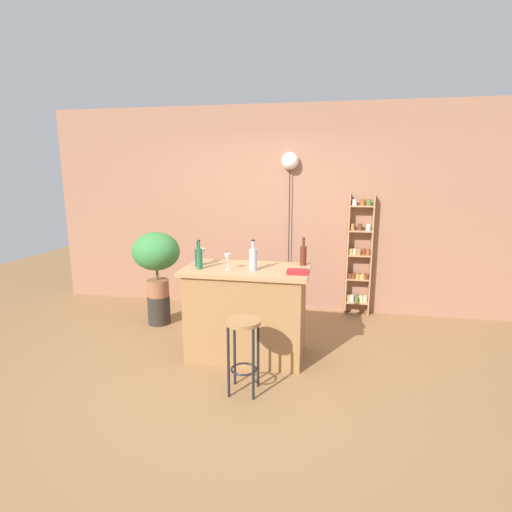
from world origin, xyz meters
TOP-DOWN VIEW (x-y plane):
  - ground at (0.00, 0.00)m, footprint 12.00×12.00m
  - back_wall at (0.00, 1.95)m, footprint 6.40×0.10m
  - kitchen_counter at (0.00, 0.30)m, footprint 1.28×0.71m
  - bar_stool at (0.13, -0.43)m, footprint 0.30×0.30m
  - spice_shelf at (1.21, 1.81)m, footprint 0.33×0.13m
  - plant_stool at (-1.30, 0.97)m, footprint 0.28×0.28m
  - potted_plant at (-1.30, 0.97)m, footprint 0.60×0.54m
  - bottle_sauce_amber at (-0.46, 0.18)m, footprint 0.06×0.06m
  - bottle_spirits_clear at (0.56, 0.54)m, footprint 0.07×0.07m
  - bottle_olive_oil at (0.08, 0.22)m, footprint 0.08×0.08m
  - bottle_soda_blue at (-0.52, 0.30)m, footprint 0.07×0.07m
  - wine_glass_left at (-0.17, 0.19)m, footprint 0.07×0.07m
  - wine_glass_center at (-0.51, 0.42)m, footprint 0.07×0.07m
  - cookbook at (0.54, 0.17)m, footprint 0.22×0.16m
  - pendant_globe_light at (0.26, 1.84)m, footprint 0.23×0.23m

SIDE VIEW (x-z plane):
  - ground at x=0.00m, z-range 0.00..0.00m
  - plant_stool at x=-1.30m, z-range 0.00..0.36m
  - kitchen_counter at x=0.00m, z-range 0.00..0.96m
  - bar_stool at x=0.13m, z-range 0.15..0.82m
  - spice_shelf at x=1.21m, z-range -0.02..1.62m
  - potted_plant at x=-1.30m, z-range 0.49..1.31m
  - cookbook at x=0.54m, z-range 0.95..0.99m
  - bottle_soda_blue at x=-0.52m, z-range 0.92..1.18m
  - bottle_spirits_clear at x=0.56m, z-range 0.92..1.21m
  - bottle_sauce_amber at x=-0.46m, z-range 0.92..1.21m
  - bottle_olive_oil at x=0.08m, z-range 0.91..1.22m
  - wine_glass_left at x=-0.17m, z-range 0.99..1.15m
  - wine_glass_center at x=-0.51m, z-range 0.99..1.15m
  - back_wall at x=0.00m, z-range 0.00..2.80m
  - pendant_globe_light at x=0.26m, z-range 0.95..3.12m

